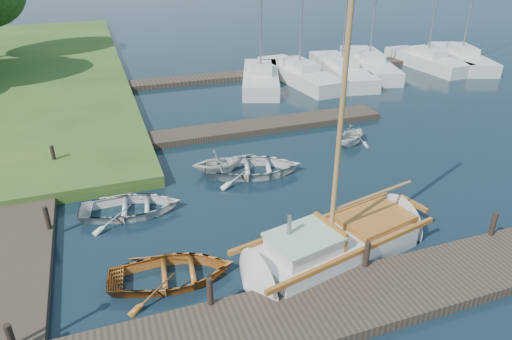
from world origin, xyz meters
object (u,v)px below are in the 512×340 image
object	(u,v)px
mooring_post_1	(210,291)
mooring_post_3	(493,224)
marina_boat_5	(369,63)
tender_b	(218,160)
mooring_post_5	(53,155)
mooring_post_2	(367,254)
marina_boat_2	(261,77)
mooring_post_0	(11,339)
tender_c	(253,165)
sailboat	(339,245)
marina_boat_7	(461,57)
dinghy	(172,270)
mooring_post_4	(47,218)
tender_a	(130,205)
marina_boat_4	(341,69)
marina_boat_3	(299,73)
tender_d	(352,133)
marina_boat_6	(427,60)

from	to	relation	value
mooring_post_1	mooring_post_3	world-z (taller)	same
marina_boat_5	mooring_post_1	bearing A→B (deg)	155.45
tender_b	mooring_post_5	bearing A→B (deg)	72.27
mooring_post_2	marina_boat_2	xyz separation A→B (m)	(3.71, 18.72, -0.11)
mooring_post_0	tender_c	world-z (taller)	mooring_post_0
mooring_post_3	marina_boat_2	bearing A→B (deg)	92.41
sailboat	marina_boat_7	size ratio (longest dim) A/B	0.80
mooring_post_1	dinghy	size ratio (longest dim) A/B	0.23
mooring_post_2	mooring_post_4	distance (m)	9.86
mooring_post_0	mooring_post_3	world-z (taller)	same
marina_boat_7	mooring_post_4	bearing A→B (deg)	134.89
tender_a	mooring_post_5	bearing A→B (deg)	37.72
mooring_post_3	mooring_post_5	distance (m)	16.40
tender_b	marina_boat_2	bearing A→B (deg)	-24.76
tender_c	mooring_post_5	bearing A→B (deg)	83.24
mooring_post_2	mooring_post_4	bearing A→B (deg)	149.53
marina_boat_4	dinghy	bearing A→B (deg)	149.09
mooring_post_1	marina_boat_7	bearing A→B (deg)	37.65
marina_boat_3	marina_boat_4	size ratio (longest dim) A/B	1.12
dinghy	marina_boat_5	xyz separation A→B (m)	(17.63, 18.14, 0.22)
mooring_post_3	mooring_post_4	world-z (taller)	same
mooring_post_3	tender_b	distance (m)	10.14
tender_a	tender_c	world-z (taller)	tender_c
tender_d	marina_boat_4	distance (m)	11.79
mooring_post_0	marina_boat_7	bearing A→B (deg)	33.11
sailboat	marina_boat_7	world-z (taller)	marina_boat_7
tender_a	mooring_post_0	bearing A→B (deg)	158.67
mooring_post_2	marina_boat_3	distance (m)	19.89
mooring_post_3	mooring_post_4	size ratio (longest dim) A/B	1.00
marina_boat_7	marina_boat_3	bearing A→B (deg)	109.62
marina_boat_2	mooring_post_0	bearing A→B (deg)	165.48
tender_b	marina_boat_6	bearing A→B (deg)	-55.86
marina_boat_7	marina_boat_4	bearing A→B (deg)	109.66
dinghy	marina_boat_2	xyz separation A→B (m)	(8.92, 17.15, 0.23)
mooring_post_4	marina_boat_2	world-z (taller)	marina_boat_2
mooring_post_2	marina_boat_5	size ratio (longest dim) A/B	0.07
tender_d	marina_boat_5	bearing A→B (deg)	-66.14
mooring_post_1	sailboat	distance (m)	4.39
mooring_post_0	mooring_post_1	bearing A→B (deg)	0.00
mooring_post_2	tender_c	distance (m)	7.02
mooring_post_3	marina_boat_7	distance (m)	24.58
mooring_post_2	sailboat	distance (m)	1.15
mooring_post_5	marina_boat_6	bearing A→B (deg)	19.54
mooring_post_3	tender_c	distance (m)	8.83
marina_boat_4	marina_boat_5	bearing A→B (deg)	-62.33
tender_a	marina_boat_7	world-z (taller)	marina_boat_7
tender_c	mooring_post_0	bearing A→B (deg)	145.92
mooring_post_3	dinghy	distance (m)	9.83
tender_b	marina_boat_7	bearing A→B (deg)	-59.63
tender_c	dinghy	bearing A→B (deg)	156.75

